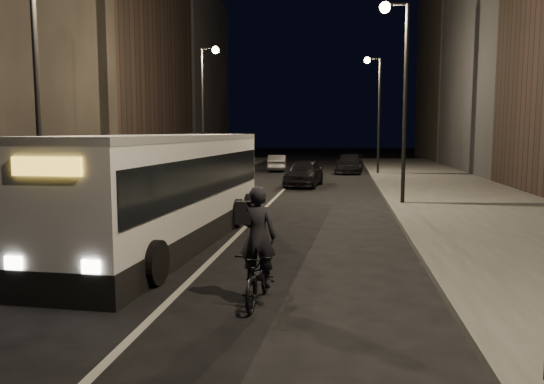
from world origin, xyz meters
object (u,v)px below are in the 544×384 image
(streetlight_left_near, at_px, (44,51))
(cyclist_on_bicycle, at_px, (259,265))
(car_far, at_px, (349,164))
(streetlight_left_far, at_px, (206,95))
(streetlight_right_mid, at_px, (399,75))
(streetlight_right_far, at_px, (376,99))
(city_bus, at_px, (170,185))
(car_mid, at_px, (277,163))
(car_near, at_px, (304,173))

(streetlight_left_near, relative_size, cyclist_on_bicycle, 3.76)
(cyclist_on_bicycle, bearing_deg, car_far, 89.40)
(streetlight_left_far, relative_size, cyclist_on_bicycle, 3.76)
(streetlight_right_mid, bearing_deg, streetlight_right_far, 90.00)
(streetlight_right_far, xyz_separation_m, car_far, (-1.73, 1.68, -4.66))
(streetlight_left_far, bearing_deg, streetlight_right_far, 29.36)
(city_bus, height_order, cyclist_on_bicycle, city_bus)
(car_far, bearing_deg, car_mid, 171.98)
(cyclist_on_bicycle, bearing_deg, streetlight_left_far, 109.77)
(city_bus, bearing_deg, car_near, 83.85)
(streetlight_left_near, distance_m, city_bus, 5.29)
(streetlight_right_far, distance_m, streetlight_left_near, 26.26)
(car_mid, bearing_deg, car_far, 163.17)
(streetlight_right_mid, height_order, car_far, streetlight_right_mid)
(city_bus, relative_size, car_near, 2.51)
(streetlight_right_far, bearing_deg, streetlight_left_far, -150.64)
(cyclist_on_bicycle, bearing_deg, streetlight_right_far, 85.82)
(car_far, bearing_deg, streetlight_left_far, -135.26)
(city_bus, height_order, car_mid, city_bus)
(cyclist_on_bicycle, bearing_deg, streetlight_left_near, 146.39)
(city_bus, relative_size, car_mid, 2.91)
(streetlight_right_far, distance_m, car_mid, 9.18)
(cyclist_on_bicycle, distance_m, car_near, 20.77)
(streetlight_right_mid, xyz_separation_m, car_mid, (-7.32, 18.88, -4.72))
(streetlight_left_far, xyz_separation_m, car_near, (6.27, -2.44, -4.60))
(streetlight_right_far, bearing_deg, streetlight_left_near, -113.96)
(streetlight_left_near, relative_size, streetlight_left_far, 1.00)
(streetlight_left_near, xyz_separation_m, car_near, (6.27, 15.56, -4.60))
(streetlight_right_far, height_order, streetlight_left_far, same)
(car_mid, bearing_deg, car_near, 99.77)
(streetlight_right_mid, bearing_deg, car_near, 120.15)
(streetlight_left_near, relative_size, car_far, 1.69)
(streetlight_left_near, xyz_separation_m, car_far, (8.93, 25.68, -4.66))
(streetlight_left_far, xyz_separation_m, car_far, (8.93, 7.68, -4.66))
(streetlight_left_far, height_order, car_far, streetlight_left_far)
(cyclist_on_bicycle, height_order, car_mid, cyclist_on_bicycle)
(car_mid, distance_m, car_far, 5.72)
(streetlight_left_far, distance_m, car_mid, 10.59)
(streetlight_right_mid, relative_size, streetlight_left_far, 1.00)
(streetlight_right_far, relative_size, car_mid, 2.09)
(streetlight_right_far, height_order, cyclist_on_bicycle, streetlight_right_far)
(streetlight_right_far, height_order, car_far, streetlight_right_far)
(car_near, bearing_deg, streetlight_right_mid, -53.97)
(streetlight_right_mid, height_order, streetlight_right_far, same)
(city_bus, xyz_separation_m, cyclist_on_bicycle, (3.25, -4.82, -0.92))
(streetlight_right_mid, height_order, streetlight_left_near, same)
(streetlight_right_mid, distance_m, cyclist_on_bicycle, 14.46)
(streetlight_left_far, bearing_deg, city_bus, -78.52)
(streetlight_right_mid, xyz_separation_m, city_bus, (-6.93, -8.37, -3.73))
(car_far, bearing_deg, streetlight_right_far, -40.07)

